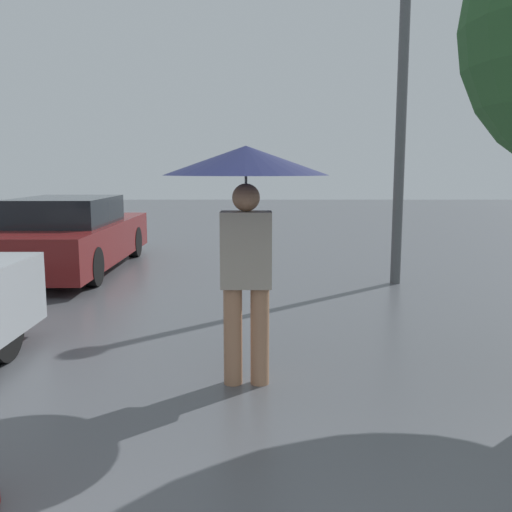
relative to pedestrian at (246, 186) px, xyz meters
name	(u,v)px	position (x,y,z in m)	size (l,w,h in m)	color
pedestrian	(246,186)	(0.00, 0.00, 0.00)	(1.22, 1.22, 1.82)	#9E7051
parked_car_farthest	(72,236)	(-2.96, 5.05, -0.96)	(1.63, 4.49, 1.20)	maroon
street_lamp	(403,92)	(2.10, 3.93, 1.18)	(0.32, 0.32, 4.49)	#515456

